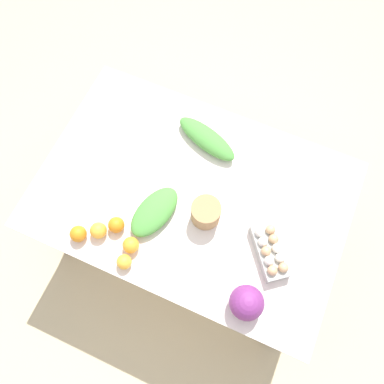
{
  "coord_description": "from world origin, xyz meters",
  "views": [
    {
      "loc": [
        -0.25,
        0.57,
        2.44
      ],
      "look_at": [
        0.0,
        0.0,
        0.76
      ],
      "focal_mm": 35.0,
      "sensor_mm": 36.0,
      "label": 1
    }
  ],
  "objects_px": {
    "paper_bag": "(206,213)",
    "orange_1": "(98,230)",
    "greens_bunch_beet_tops": "(207,139)",
    "orange_0": "(131,245)",
    "cabbage_purple": "(247,303)",
    "greens_bunch_dandelion": "(155,212)",
    "orange_2": "(78,234)",
    "orange_3": "(116,225)",
    "orange_4": "(124,262)",
    "egg_carton": "(270,251)"
  },
  "relations": [
    {
      "from": "orange_1",
      "to": "paper_bag",
      "type": "bearing_deg",
      "value": -147.4
    },
    {
      "from": "cabbage_purple",
      "to": "orange_1",
      "type": "bearing_deg",
      "value": -2.41
    },
    {
      "from": "orange_2",
      "to": "orange_3",
      "type": "distance_m",
      "value": 0.18
    },
    {
      "from": "paper_bag",
      "to": "orange_0",
      "type": "xyz_separation_m",
      "value": [
        0.25,
        0.27,
        -0.02
      ]
    },
    {
      "from": "cabbage_purple",
      "to": "egg_carton",
      "type": "relative_size",
      "value": 0.55
    },
    {
      "from": "egg_carton",
      "to": "greens_bunch_beet_tops",
      "type": "distance_m",
      "value": 0.63
    },
    {
      "from": "orange_1",
      "to": "greens_bunch_beet_tops",
      "type": "bearing_deg",
      "value": -113.09
    },
    {
      "from": "egg_carton",
      "to": "orange_1",
      "type": "height_order",
      "value": "egg_carton"
    },
    {
      "from": "cabbage_purple",
      "to": "orange_4",
      "type": "xyz_separation_m",
      "value": [
        0.56,
        0.05,
        -0.04
      ]
    },
    {
      "from": "greens_bunch_dandelion",
      "to": "orange_4",
      "type": "bearing_deg",
      "value": 84.88
    },
    {
      "from": "orange_3",
      "to": "orange_4",
      "type": "bearing_deg",
      "value": 128.91
    },
    {
      "from": "paper_bag",
      "to": "greens_bunch_beet_tops",
      "type": "height_order",
      "value": "paper_bag"
    },
    {
      "from": "greens_bunch_beet_tops",
      "to": "orange_1",
      "type": "bearing_deg",
      "value": 66.91
    },
    {
      "from": "greens_bunch_dandelion",
      "to": "cabbage_purple",
      "type": "bearing_deg",
      "value": 158.08
    },
    {
      "from": "paper_bag",
      "to": "greens_bunch_dandelion",
      "type": "xyz_separation_m",
      "value": [
        0.22,
        0.08,
        -0.03
      ]
    },
    {
      "from": "orange_0",
      "to": "orange_2",
      "type": "relative_size",
      "value": 0.99
    },
    {
      "from": "paper_bag",
      "to": "orange_0",
      "type": "relative_size",
      "value": 1.81
    },
    {
      "from": "orange_2",
      "to": "cabbage_purple",
      "type": "bearing_deg",
      "value": -178.58
    },
    {
      "from": "orange_1",
      "to": "orange_4",
      "type": "xyz_separation_m",
      "value": [
        -0.17,
        0.08,
        -0.0
      ]
    },
    {
      "from": "paper_bag",
      "to": "orange_4",
      "type": "height_order",
      "value": "paper_bag"
    },
    {
      "from": "greens_bunch_dandelion",
      "to": "orange_1",
      "type": "height_order",
      "value": "orange_1"
    },
    {
      "from": "paper_bag",
      "to": "egg_carton",
      "type": "bearing_deg",
      "value": 172.33
    },
    {
      "from": "greens_bunch_beet_tops",
      "to": "orange_3",
      "type": "bearing_deg",
      "value": 70.23
    },
    {
      "from": "orange_0",
      "to": "orange_3",
      "type": "relative_size",
      "value": 1.0
    },
    {
      "from": "orange_1",
      "to": "orange_3",
      "type": "distance_m",
      "value": 0.08
    },
    {
      "from": "orange_2",
      "to": "orange_3",
      "type": "relative_size",
      "value": 1.01
    },
    {
      "from": "orange_4",
      "to": "orange_2",
      "type": "bearing_deg",
      "value": -6.72
    },
    {
      "from": "cabbage_purple",
      "to": "orange_2",
      "type": "bearing_deg",
      "value": 1.42
    },
    {
      "from": "paper_bag",
      "to": "orange_0",
      "type": "distance_m",
      "value": 0.37
    },
    {
      "from": "greens_bunch_beet_tops",
      "to": "orange_0",
      "type": "relative_size",
      "value": 4.62
    },
    {
      "from": "egg_carton",
      "to": "orange_0",
      "type": "xyz_separation_m",
      "value": [
        0.59,
        0.22,
        -0.01
      ]
    },
    {
      "from": "orange_1",
      "to": "orange_4",
      "type": "bearing_deg",
      "value": 155.09
    },
    {
      "from": "paper_bag",
      "to": "orange_1",
      "type": "height_order",
      "value": "paper_bag"
    },
    {
      "from": "orange_3",
      "to": "orange_0",
      "type": "bearing_deg",
      "value": 151.28
    },
    {
      "from": "cabbage_purple",
      "to": "egg_carton",
      "type": "xyz_separation_m",
      "value": [
        -0.02,
        -0.25,
        -0.03
      ]
    },
    {
      "from": "greens_bunch_dandelion",
      "to": "orange_0",
      "type": "xyz_separation_m",
      "value": [
        0.03,
        0.19,
        0.0
      ]
    },
    {
      "from": "cabbage_purple",
      "to": "greens_bunch_dandelion",
      "type": "bearing_deg",
      "value": -21.92
    },
    {
      "from": "orange_0",
      "to": "orange_2",
      "type": "xyz_separation_m",
      "value": [
        0.24,
        0.05,
        0.0
      ]
    },
    {
      "from": "greens_bunch_dandelion",
      "to": "orange_4",
      "type": "relative_size",
      "value": 4.19
    },
    {
      "from": "cabbage_purple",
      "to": "orange_1",
      "type": "height_order",
      "value": "cabbage_purple"
    },
    {
      "from": "orange_1",
      "to": "orange_2",
      "type": "bearing_deg",
      "value": 33.47
    },
    {
      "from": "paper_bag",
      "to": "cabbage_purple",
      "type": "bearing_deg",
      "value": 136.09
    },
    {
      "from": "egg_carton",
      "to": "paper_bag",
      "type": "xyz_separation_m",
      "value": [
        0.33,
        -0.04,
        0.02
      ]
    },
    {
      "from": "orange_0",
      "to": "orange_3",
      "type": "xyz_separation_m",
      "value": [
        0.1,
        -0.06,
        0.0
      ]
    },
    {
      "from": "paper_bag",
      "to": "orange_2",
      "type": "xyz_separation_m",
      "value": [
        0.5,
        0.32,
        -0.02
      ]
    },
    {
      "from": "orange_0",
      "to": "orange_4",
      "type": "relative_size",
      "value": 1.1
    },
    {
      "from": "orange_3",
      "to": "egg_carton",
      "type": "bearing_deg",
      "value": -166.33
    },
    {
      "from": "orange_1",
      "to": "orange_0",
      "type": "bearing_deg",
      "value": 179.67
    },
    {
      "from": "greens_bunch_dandelion",
      "to": "orange_2",
      "type": "bearing_deg",
      "value": 40.7
    },
    {
      "from": "orange_1",
      "to": "orange_3",
      "type": "bearing_deg",
      "value": -138.18
    }
  ]
}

